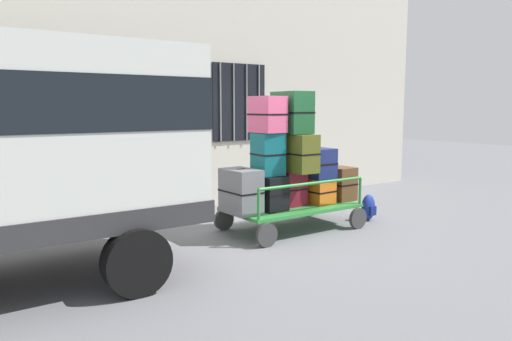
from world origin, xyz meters
name	(u,v)px	position (x,y,z in m)	size (l,w,h in m)	color
ground_plane	(264,232)	(0.00, 0.00, 0.00)	(40.00, 40.00, 0.00)	slate
building_wall	(191,75)	(0.00, 2.35, 2.50)	(12.00, 0.38, 5.00)	beige
luggage_cart	(291,209)	(0.44, -0.12, 0.32)	(2.12, 1.19, 0.38)	#2D8438
cart_railing	(292,183)	(0.44, -0.12, 0.74)	(2.01, 1.06, 0.44)	#2D8438
suitcase_left_bottom	(241,191)	(-0.50, -0.13, 0.70)	(0.41, 0.64, 0.65)	slate
suitcase_midleft_bottom	(268,192)	(-0.03, -0.15, 0.64)	(0.42, 0.57, 0.52)	black
suitcase_midleft_middle	(268,154)	(-0.03, -0.14, 1.21)	(0.41, 0.44, 0.63)	#0F5960
suitcase_midleft_top	(267,114)	(-0.03, -0.13, 1.80)	(0.40, 0.52, 0.54)	#CC4C72
suitcase_center_bottom	(292,188)	(0.44, -0.12, 0.65)	(0.39, 0.35, 0.54)	maroon
suitcase_center_middle	(293,153)	(0.44, -0.16, 1.21)	(0.38, 0.85, 0.58)	#4C5119
suitcase_center_top	(292,113)	(0.44, -0.11, 1.82)	(0.44, 0.69, 0.64)	#194C28
suitcase_midright_bottom	(314,190)	(0.91, -0.12, 0.58)	(0.44, 0.65, 0.40)	orange
suitcase_midright_middle	(316,163)	(0.91, -0.16, 1.02)	(0.41, 0.59, 0.48)	navy
suitcase_right_bottom	(335,183)	(1.39, -0.10, 0.66)	(0.41, 0.71, 0.55)	brown
backpack	(368,208)	(1.91, -0.39, 0.22)	(0.27, 0.22, 0.44)	navy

